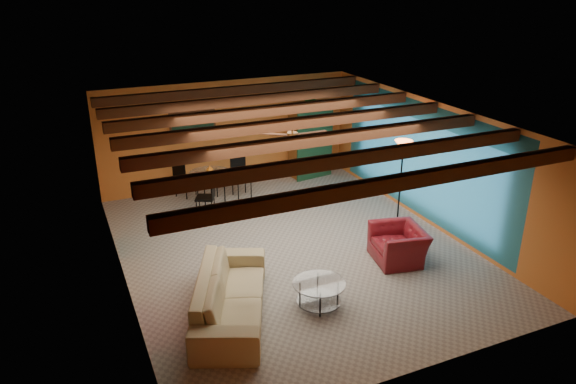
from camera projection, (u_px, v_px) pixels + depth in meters
name	position (u px, v px, depth m)	size (l,w,h in m)	color
room	(290.00, 134.00, 10.10)	(6.52, 8.01, 2.71)	gray
sofa	(231.00, 295.00, 8.63)	(2.61, 1.02, 0.76)	tan
armchair	(398.00, 244.00, 10.33)	(1.03, 0.90, 0.67)	maroon
coffee_table	(319.00, 294.00, 8.93)	(0.88, 0.88, 0.45)	white
dining_table	(211.00, 182.00, 12.87)	(2.02, 2.02, 1.05)	white
armoire	(310.00, 142.00, 14.49)	(1.07, 0.53, 1.88)	brown
floor_lamp	(400.00, 182.00, 11.68)	(0.38, 0.38, 1.90)	black
ceiling_fan	(292.00, 135.00, 10.00)	(1.50, 1.50, 0.44)	#472614
painting	(193.00, 126.00, 13.29)	(1.05, 0.03, 0.65)	black
potted_plant	(311.00, 98.00, 14.05)	(0.44, 0.38, 0.49)	#26661E
vase	(209.00, 157.00, 12.64)	(0.17, 0.17, 0.18)	orange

